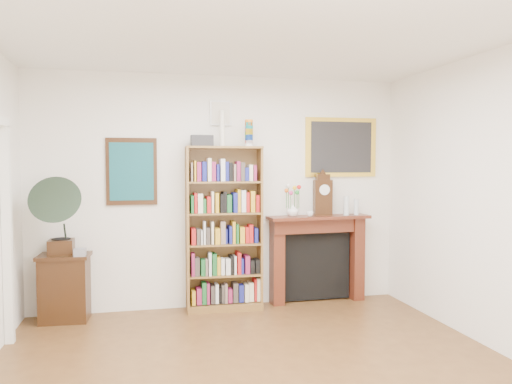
# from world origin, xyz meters

# --- Properties ---
(room) EXTENTS (4.51, 5.01, 2.81)m
(room) POSITION_xyz_m (0.00, 0.00, 1.40)
(room) COLOR #553419
(room) RESTS_ON ground
(teal_poster) EXTENTS (0.58, 0.04, 0.78)m
(teal_poster) POSITION_xyz_m (-1.05, 2.48, 1.65)
(teal_poster) COLOR black
(teal_poster) RESTS_ON back_wall
(small_picture) EXTENTS (0.26, 0.04, 0.30)m
(small_picture) POSITION_xyz_m (0.00, 2.48, 2.35)
(small_picture) COLOR white
(small_picture) RESTS_ON back_wall
(gilt_painting) EXTENTS (0.95, 0.04, 0.75)m
(gilt_painting) POSITION_xyz_m (1.55, 2.48, 1.95)
(gilt_painting) COLOR yellow
(gilt_painting) RESTS_ON back_wall
(bookshelf) EXTENTS (0.91, 0.36, 2.24)m
(bookshelf) POSITION_xyz_m (0.01, 2.32, 1.09)
(bookshelf) COLOR brown
(bookshelf) RESTS_ON floor
(side_cabinet) EXTENTS (0.57, 0.43, 0.74)m
(side_cabinet) POSITION_xyz_m (-1.78, 2.28, 0.37)
(side_cabinet) COLOR black
(side_cabinet) RESTS_ON floor
(fireplace) EXTENTS (1.31, 0.37, 1.09)m
(fireplace) POSITION_xyz_m (1.21, 2.40, 0.64)
(fireplace) COLOR #44180F
(fireplace) RESTS_ON floor
(gramophone) EXTENTS (0.53, 0.66, 0.86)m
(gramophone) POSITION_xyz_m (-1.82, 2.17, 1.23)
(gramophone) COLOR black
(gramophone) RESTS_ON side_cabinet
(cd_stack) EXTENTS (0.12, 0.12, 0.08)m
(cd_stack) POSITION_xyz_m (-1.60, 2.14, 0.78)
(cd_stack) COLOR #A5A3AF
(cd_stack) RESTS_ON side_cabinet
(mantel_clock) EXTENTS (0.23, 0.14, 0.52)m
(mantel_clock) POSITION_xyz_m (1.27, 2.39, 1.34)
(mantel_clock) COLOR black
(mantel_clock) RESTS_ON fireplace
(flower_vase) EXTENTS (0.15, 0.15, 0.15)m
(flower_vase) POSITION_xyz_m (0.87, 2.35, 1.17)
(flower_vase) COLOR white
(flower_vase) RESTS_ON fireplace
(teacup) EXTENTS (0.11, 0.11, 0.07)m
(teacup) POSITION_xyz_m (1.07, 2.28, 1.13)
(teacup) COLOR silver
(teacup) RESTS_ON fireplace
(bottle_left) EXTENTS (0.07, 0.07, 0.24)m
(bottle_left) POSITION_xyz_m (1.57, 2.33, 1.21)
(bottle_left) COLOR silver
(bottle_left) RESTS_ON fireplace
(bottle_right) EXTENTS (0.06, 0.06, 0.20)m
(bottle_right) POSITION_xyz_m (1.71, 2.35, 1.19)
(bottle_right) COLOR silver
(bottle_right) RESTS_ON fireplace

